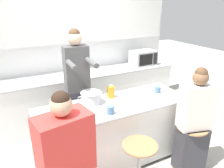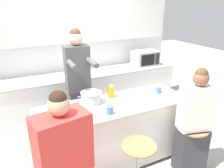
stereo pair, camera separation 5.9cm
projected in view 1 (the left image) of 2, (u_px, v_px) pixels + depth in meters
name	position (u px, v px, depth m)	size (l,w,h in m)	color
ground_plane	(114.00, 161.00, 3.15)	(16.00, 16.00, 0.00)	#B2ADA3
wall_back	(71.00, 37.00, 4.02)	(4.15, 0.22, 2.70)	white
back_counter	(80.00, 97.00, 4.14)	(3.85, 0.66, 0.92)	white
kitchen_island	(114.00, 133.00, 2.99)	(2.02, 0.70, 0.91)	black
bar_stool_center	(139.00, 165.00, 2.51)	(0.40, 0.40, 0.66)	#997047
bar_stool_rightmost	(190.00, 145.00, 2.87)	(0.40, 0.40, 0.66)	#997047
person_cooking	(78.00, 90.00, 3.24)	(0.37, 0.61, 1.82)	#383842
person_wrapped_blanket	(67.00, 168.00, 2.04)	(0.53, 0.37, 1.47)	red
person_seated_near	(193.00, 127.00, 2.76)	(0.44, 0.35, 1.45)	#333338
cooking_pot	(91.00, 98.00, 2.82)	(0.35, 0.27, 0.15)	#B7BABC
fruit_bowl	(46.00, 115.00, 2.46)	(0.20, 0.20, 0.07)	white
mixing_bowl_steel	(61.00, 121.00, 2.34)	(0.24, 0.24, 0.08)	#B7BABC
coffee_cup_near	(158.00, 90.00, 3.16)	(0.11, 0.08, 0.09)	#4C7099
coffee_cup_far	(110.00, 110.00, 2.56)	(0.12, 0.09, 0.10)	#4C7099
banana_bunch	(87.00, 118.00, 2.43)	(0.19, 0.13, 0.06)	yellow
juice_carton	(111.00, 92.00, 2.98)	(0.08, 0.08, 0.18)	gold
microwave	(143.00, 58.00, 4.48)	(0.50, 0.34, 0.30)	#B2B5B7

